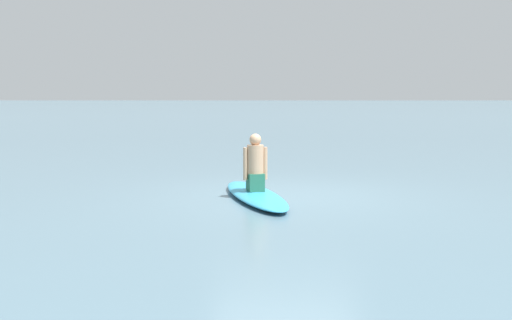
% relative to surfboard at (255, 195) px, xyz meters
% --- Properties ---
extents(ground_plane, '(400.00, 400.00, 0.00)m').
position_rel_surfboard_xyz_m(ground_plane, '(-0.52, -0.33, -0.07)').
color(ground_plane, slate).
extents(surfboard, '(1.48, 3.30, 0.14)m').
position_rel_surfboard_xyz_m(surfboard, '(0.00, 0.00, 0.00)').
color(surfboard, '#339EC6').
rests_on(surfboard, ground).
extents(person_paddler, '(0.41, 0.36, 0.94)m').
position_rel_surfboard_xyz_m(person_paddler, '(-0.00, -0.00, 0.49)').
color(person_paddler, '#26664C').
rests_on(person_paddler, surfboard).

